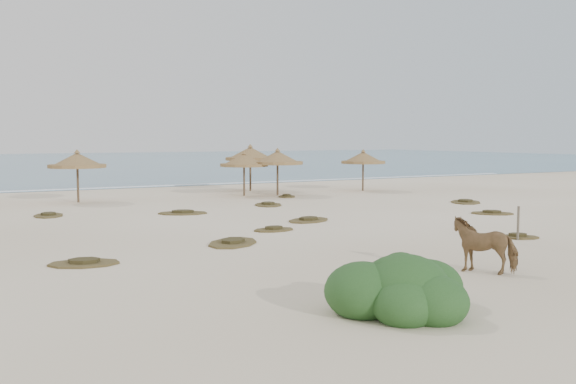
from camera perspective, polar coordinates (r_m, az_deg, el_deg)
name	(u,v)px	position (r m, az deg, el deg)	size (l,w,h in m)	color
ground	(325,241)	(21.37, 3.32, -4.39)	(160.00, 160.00, 0.00)	#F7E5CB
ocean	(34,162)	(93.64, -21.65, 2.45)	(200.00, 100.00, 0.01)	#2B5F83
foam_line	(126,187)	(45.43, -14.22, 0.41)	(70.00, 0.60, 0.01)	white
palapa_2	(77,161)	(35.53, -18.23, 2.62)	(3.66, 3.66, 2.82)	#503D29
palapa_3	(244,161)	(37.61, -3.93, 2.78)	(3.13, 3.13, 2.66)	#503D29
palapa_4	(250,154)	(41.17, -3.38, 3.36)	(4.13, 4.13, 3.02)	#503D29
palapa_5	(278,158)	(37.86, -0.94, 3.00)	(3.56, 3.56, 2.82)	#503D29
palapa_6	(363,158)	(41.51, 6.70, 2.99)	(3.59, 3.59, 2.69)	#503D29
horse	(485,245)	(17.22, 17.10, -4.50)	(0.75, 1.65, 1.39)	#936942
fence_post_near	(518,223)	(22.81, 19.78, -2.62)	(0.09, 0.09, 1.15)	#5F5947
bush	(403,291)	(12.91, 10.21, -8.62)	(3.02, 2.66, 1.35)	#2B5725
scrub_2	(274,229)	(23.72, -1.28, -3.33)	(1.58, 1.04, 0.16)	brown
scrub_3	(309,220)	(26.41, 1.85, -2.48)	(2.47, 2.11, 0.16)	brown
scrub_4	(492,213)	(30.23, 17.68, -1.78)	(2.21, 2.13, 0.16)	brown
scrub_5	(466,202)	(35.03, 15.50, -0.84)	(2.69, 2.76, 0.16)	brown
scrub_6	(49,215)	(29.88, -20.51, -1.93)	(1.59, 2.11, 0.16)	brown
scrub_7	(268,204)	(32.43, -1.77, -1.11)	(2.07, 2.45, 0.16)	brown
scrub_9	(233,242)	(20.88, -4.94, -4.47)	(2.60, 2.64, 0.16)	brown
scrub_10	(287,196)	(36.91, -0.10, -0.37)	(1.58, 1.79, 0.16)	brown
scrub_11	(84,263)	(18.31, -17.68, -6.01)	(2.18, 1.72, 0.16)	brown
scrub_12	(518,236)	(23.37, 19.77, -3.74)	(1.67, 1.54, 0.16)	brown
scrub_13	(183,213)	(29.27, -9.34, -1.82)	(2.61, 2.18, 0.16)	brown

